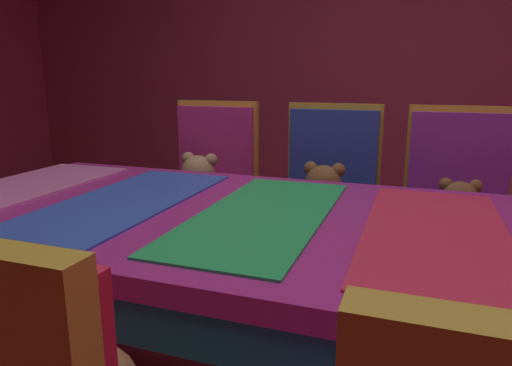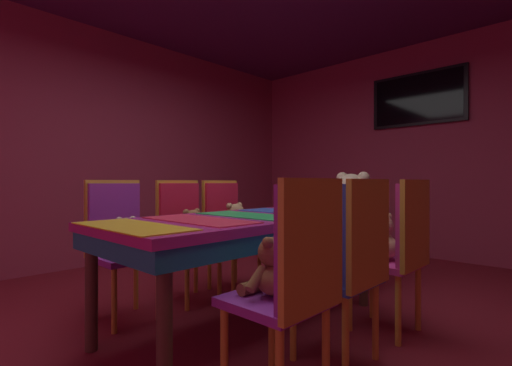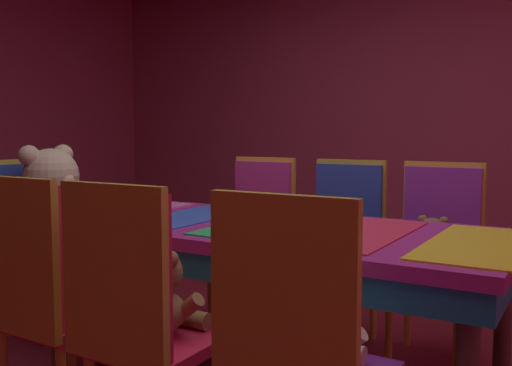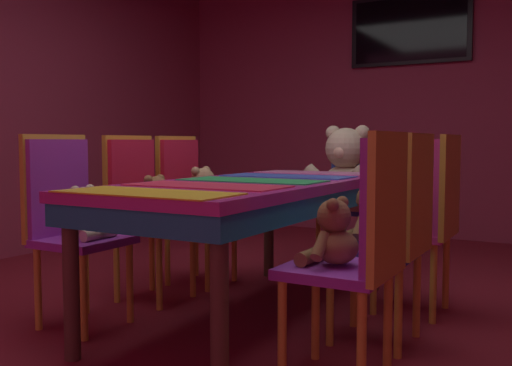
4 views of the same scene
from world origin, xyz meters
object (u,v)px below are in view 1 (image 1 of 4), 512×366
chair_right_1 (329,195)px  teddy_right_0 (457,221)px  chair_right_0 (455,205)px  chair_right_2 (212,184)px  teddy_right_2 (198,192)px  teddy_right_1 (322,206)px  banquet_table (264,246)px

chair_right_1 → teddy_right_0: bearing=75.1°
chair_right_0 → chair_right_2: size_ratio=1.00×
teddy_right_2 → teddy_right_1: bearing=87.7°
chair_right_0 → chair_right_1: same height
chair_right_2 → chair_right_1: bearing=87.7°
banquet_table → chair_right_2: 1.00m
teddy_right_1 → teddy_right_0: bearing=91.2°
teddy_right_0 → teddy_right_1: 0.51m
chair_right_1 → chair_right_2: bearing=-92.3°
teddy_right_0 → chair_right_2: (0.16, 1.07, 0.02)m
chair_right_1 → teddy_right_1: chair_right_1 is taller
chair_right_0 → teddy_right_1: chair_right_0 is taller
chair_right_1 → teddy_right_2: bearing=-77.9°
chair_right_1 → teddy_right_1: size_ratio=3.07×
teddy_right_1 → chair_right_2: (0.17, 0.57, 0.01)m
teddy_right_2 → banquet_table: bearing=38.3°
chair_right_1 → chair_right_2: size_ratio=1.00×
teddy_right_0 → chair_right_2: 1.09m
banquet_table → teddy_right_1: (0.66, -0.03, -0.06)m
teddy_right_1 → chair_right_2: chair_right_2 is taller
banquet_table → chair_right_1: bearing=-1.8°
chair_right_0 → chair_right_2: same height
banquet_table → chair_right_0: size_ratio=2.05×
teddy_right_1 → teddy_right_2: size_ratio=0.99×
banquet_table → teddy_right_2: 0.88m
teddy_right_0 → banquet_table: bearing=-38.2°
teddy_right_0 → chair_right_0: bearing=-180.0°
banquet_table → teddy_right_0: bearing=-38.2°
teddy_right_0 → teddy_right_2: size_ratio=0.89×
teddy_right_0 → teddy_right_2: 1.07m
banquet_table → teddy_right_0: banquet_table is taller
banquet_table → teddy_right_2: bearing=38.3°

